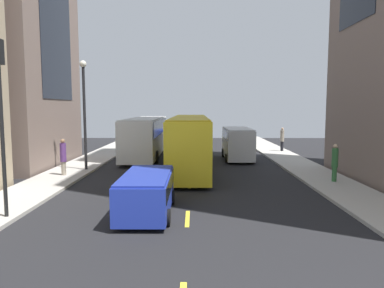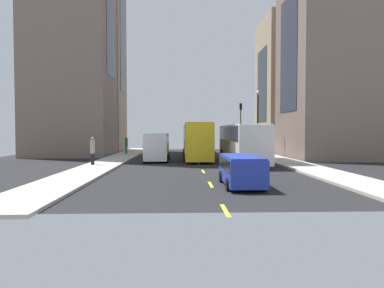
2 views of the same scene
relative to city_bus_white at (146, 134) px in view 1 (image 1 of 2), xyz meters
The scene contains 20 objects.
ground_plane 4.93m from the city_bus_white, 30.30° to the right, with size 42.63×42.63×0.00m, color black.
sidewalk_west 4.98m from the city_bus_white, 150.32° to the right, with size 2.89×44.00×0.15m, color #B2ADA3.
sidewalk_east 12.13m from the city_bus_white, 10.93° to the right, with size 2.89×44.00×0.15m, color #B2ADA3.
lane_stripe_1 17.82m from the city_bus_white, 77.32° to the right, with size 0.16×2.00×0.01m, color yellow.
lane_stripe_2 12.09m from the city_bus_white, 70.98° to the right, with size 0.16×2.00×0.01m, color yellow.
lane_stripe_3 6.85m from the city_bus_white, 53.60° to the right, with size 0.16×2.00×0.01m, color yellow.
lane_stripe_4 4.43m from the city_bus_white, 10.63° to the left, with size 0.16×2.00×0.01m, color yellow.
lane_stripe_5 8.02m from the city_bus_white, 60.00° to the left, with size 0.16×2.00×0.01m, color yellow.
lane_stripe_6 13.46m from the city_bus_white, 73.03° to the left, with size 0.16×2.00×0.01m, color yellow.
lane_stripe_7 19.23m from the city_bus_white, 78.28° to the left, with size 0.16×2.00×0.01m, color yellow.
city_bus_white is the anchor object (origin of this frame).
streetcar_yellow 6.72m from the city_bus_white, 55.20° to the right, with size 2.70×14.87×3.59m.
delivery_van_white 7.90m from the city_bus_white, 13.56° to the right, with size 2.25×5.58×2.58m.
car_blue_0 13.52m from the city_bus_white, 79.89° to the left, with size 1.92×4.53×1.56m.
car_blue_1 16.87m from the city_bus_white, 82.31° to the right, with size 2.05×4.58×1.62m.
pedestrian_waiting_curb 12.82m from the city_bus_white, 13.35° to the left, with size 0.36×0.36×2.21m.
pedestrian_crossing_mid 16.25m from the city_bus_white, 42.73° to the right, with size 0.35×0.35×2.09m.
pedestrian_walking_far 10.02m from the city_bus_white, 112.26° to the right, with size 0.37×0.37×2.21m.
traffic_light_near_corner 17.95m from the city_bus_white, 99.52° to the right, with size 0.32×0.44×6.53m.
streetlamp_near 8.23m from the city_bus_white, 112.80° to the right, with size 0.44×0.44×7.11m.
Camera 1 is at (0.25, -28.25, 4.24)m, focal length 33.29 mm.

